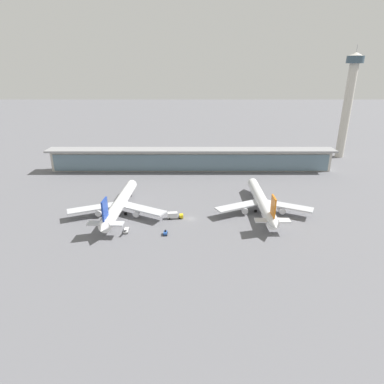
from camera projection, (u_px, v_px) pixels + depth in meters
ground_plane at (192, 219)px, 151.51m from camera, size 1200.00×1200.00×0.00m
airliner_left_stand at (121, 204)px, 155.20m from camera, size 47.18×61.36×16.34m
airliner_centre_stand at (263, 202)px, 157.59m from camera, size 47.22×61.22×16.34m
service_truck_near_nose_blue at (167, 233)px, 136.73m from camera, size 1.74×2.88×2.05m
service_truck_under_wing_white at (127, 230)px, 139.04m from camera, size 2.11×6.85×2.70m
service_truck_mid_apron_yellow at (176, 215)px, 151.10m from camera, size 7.48×2.96×3.10m
terminal_building at (192, 159)px, 220.27m from camera, size 192.91×12.80×15.20m
control_tower at (350, 99)px, 239.83m from camera, size 12.00×12.00×81.43m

